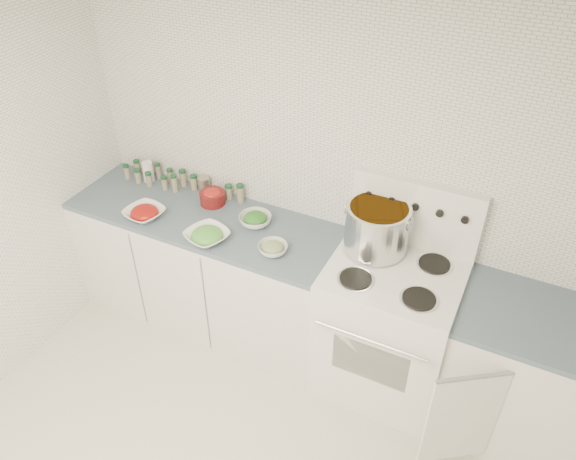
{
  "coord_description": "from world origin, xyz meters",
  "views": [
    {
      "loc": [
        0.99,
        -1.23,
        3.02
      ],
      "look_at": [
        -0.18,
        1.14,
        1.03
      ],
      "focal_mm": 35.0,
      "sensor_mm": 36.0,
      "label": 1
    }
  ],
  "objects_px": {
    "stove": "(388,325)",
    "stock_pot": "(377,226)",
    "bowl_snowpea": "(207,236)",
    "bowl_tomato": "(144,213)"
  },
  "relations": [
    {
      "from": "stove",
      "to": "stock_pot",
      "type": "height_order",
      "value": "stove"
    },
    {
      "from": "stove",
      "to": "bowl_snowpea",
      "type": "height_order",
      "value": "stove"
    },
    {
      "from": "stove",
      "to": "bowl_tomato",
      "type": "relative_size",
      "value": 4.77
    },
    {
      "from": "bowl_tomato",
      "to": "bowl_snowpea",
      "type": "distance_m",
      "value": 0.5
    },
    {
      "from": "stock_pot",
      "to": "stove",
      "type": "bearing_deg",
      "value": -37.94
    },
    {
      "from": "stock_pot",
      "to": "bowl_snowpea",
      "type": "height_order",
      "value": "stock_pot"
    },
    {
      "from": "stock_pot",
      "to": "bowl_snowpea",
      "type": "xyz_separation_m",
      "value": [
        -0.96,
        -0.34,
        -0.16
      ]
    },
    {
      "from": "stock_pot",
      "to": "bowl_snowpea",
      "type": "relative_size",
      "value": 1.22
    },
    {
      "from": "bowl_tomato",
      "to": "stock_pot",
      "type": "bearing_deg",
      "value": 12.14
    },
    {
      "from": "stock_pot",
      "to": "bowl_snowpea",
      "type": "bearing_deg",
      "value": -160.53
    }
  ]
}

